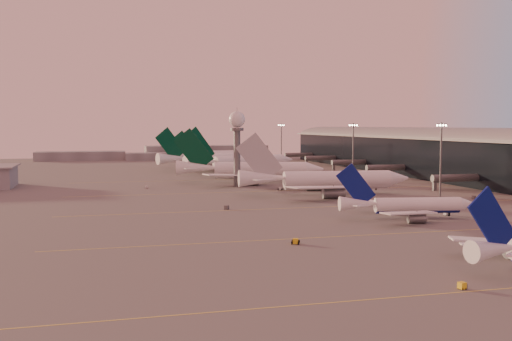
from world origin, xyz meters
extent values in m
plane|color=#4F4C4C|center=(0.00, 0.00, 0.00)|extent=(700.00, 700.00, 0.00)
cube|color=#E3CF50|center=(30.00, 10.00, 0.01)|extent=(180.00, 0.25, 0.02)
cube|color=#E3CF50|center=(30.00, 55.00, 0.01)|extent=(180.00, 0.25, 0.02)
cube|color=#E3CF50|center=(30.00, 100.00, 0.01)|extent=(180.00, 0.25, 0.02)
cube|color=#E3CF50|center=(30.00, 150.00, 0.01)|extent=(180.00, 0.25, 0.02)
cube|color=black|center=(108.00, 110.00, 9.00)|extent=(36.00, 360.00, 18.00)
cylinder|color=gray|center=(108.00, 110.00, 18.00)|extent=(10.08, 360.00, 10.08)
cube|color=gray|center=(108.00, 110.00, 18.20)|extent=(40.00, 362.00, 0.80)
cylinder|color=#57595E|center=(82.00, 86.00, 4.50)|extent=(22.00, 2.80, 2.80)
cube|color=#57595E|center=(72.00, 86.00, 2.20)|extent=(1.20, 1.20, 4.40)
cylinder|color=#57595E|center=(82.00, 142.00, 4.50)|extent=(22.00, 2.80, 2.80)
cube|color=#57595E|center=(72.00, 142.00, 2.20)|extent=(1.20, 1.20, 4.40)
cylinder|color=#57595E|center=(82.00, 184.00, 4.50)|extent=(22.00, 2.80, 2.80)
cube|color=#57595E|center=(72.00, 184.00, 2.20)|extent=(1.20, 1.20, 4.40)
cylinder|color=#57595E|center=(82.00, 226.00, 4.50)|extent=(22.00, 2.80, 2.80)
cube|color=#57595E|center=(72.00, 226.00, 2.20)|extent=(1.20, 1.20, 4.40)
cylinder|color=#57595E|center=(82.00, 266.00, 4.50)|extent=(22.00, 2.80, 2.80)
cube|color=#57595E|center=(72.00, 266.00, 2.20)|extent=(1.20, 1.20, 4.40)
cylinder|color=#57595E|center=(5.00, 120.00, 11.00)|extent=(2.60, 2.60, 22.00)
cylinder|color=#57595E|center=(5.00, 120.00, 22.50)|extent=(5.20, 5.20, 1.20)
sphere|color=white|center=(5.00, 120.00, 26.40)|extent=(6.40, 6.40, 6.40)
cylinder|color=#57595E|center=(5.00, 120.00, 30.10)|extent=(0.16, 0.16, 2.00)
cylinder|color=#57595E|center=(55.00, 55.00, 12.50)|extent=(0.56, 0.56, 25.00)
cube|color=#57595E|center=(55.00, 55.00, 24.50)|extent=(3.60, 0.25, 0.25)
sphere|color=#FFEABF|center=(53.50, 55.00, 24.10)|extent=(0.56, 0.56, 0.56)
sphere|color=#FFEABF|center=(54.50, 55.00, 24.10)|extent=(0.56, 0.56, 0.56)
sphere|color=#FFEABF|center=(55.50, 55.00, 24.10)|extent=(0.56, 0.56, 0.56)
sphere|color=#FFEABF|center=(56.50, 55.00, 24.10)|extent=(0.56, 0.56, 0.56)
cylinder|color=#57595E|center=(50.00, 110.00, 12.50)|extent=(0.56, 0.56, 25.00)
cube|color=#57595E|center=(50.00, 110.00, 24.50)|extent=(3.60, 0.25, 0.25)
sphere|color=#FFEABF|center=(48.50, 110.00, 24.10)|extent=(0.56, 0.56, 0.56)
sphere|color=#FFEABF|center=(49.50, 110.00, 24.10)|extent=(0.56, 0.56, 0.56)
sphere|color=#FFEABF|center=(50.50, 110.00, 24.10)|extent=(0.56, 0.56, 0.56)
sphere|color=#FFEABF|center=(51.50, 110.00, 24.10)|extent=(0.56, 0.56, 0.56)
cylinder|color=#57595E|center=(48.00, 200.00, 12.50)|extent=(0.56, 0.56, 25.00)
cube|color=#57595E|center=(48.00, 200.00, 24.50)|extent=(3.60, 0.25, 0.25)
sphere|color=#FFEABF|center=(46.50, 200.00, 24.10)|extent=(0.56, 0.56, 0.56)
sphere|color=#FFEABF|center=(47.50, 200.00, 24.10)|extent=(0.56, 0.56, 0.56)
sphere|color=#FFEABF|center=(48.50, 200.00, 24.10)|extent=(0.56, 0.56, 0.56)
sphere|color=#FFEABF|center=(49.50, 200.00, 24.10)|extent=(0.56, 0.56, 0.56)
cube|color=slate|center=(-60.00, 320.00, 3.00)|extent=(60.00, 18.00, 6.00)
cube|color=slate|center=(30.00, 330.00, 4.50)|extent=(90.00, 20.00, 9.00)
cube|color=slate|center=(-10.00, 310.00, 2.50)|extent=(40.00, 15.00, 5.00)
cone|color=white|center=(13.55, -27.27, 3.58)|extent=(9.89, 5.38, 3.80)
cube|color=white|center=(22.13, -16.25, 2.44)|extent=(16.52, 8.54, 1.20)
cube|color=navy|center=(13.09, -27.35, 8.28)|extent=(10.34, 2.16, 11.33)
cube|color=white|center=(12.83, -23.01, 3.67)|extent=(4.60, 2.75, 0.25)
cylinder|color=white|center=(31.65, 27.94, 3.10)|extent=(22.64, 7.64, 3.80)
cylinder|color=navy|center=(31.65, 27.94, 2.24)|extent=(22.01, 6.52, 2.74)
cone|color=white|center=(44.76, 25.61, 3.10)|extent=(4.92, 4.50, 3.80)
cone|color=white|center=(16.05, 30.71, 3.57)|extent=(9.88, 5.38, 3.80)
cube|color=white|center=(24.62, 19.69, 2.43)|extent=(16.51, 8.53, 1.19)
cylinder|color=slate|center=(27.68, 21.39, 0.70)|extent=(4.68, 3.19, 2.47)
cube|color=slate|center=(27.68, 21.39, 1.77)|extent=(0.34, 0.30, 1.52)
cube|color=white|center=(27.89, 38.10, 2.43)|extent=(15.01, 12.90, 1.19)
cylinder|color=slate|center=(30.18, 35.45, 0.70)|extent=(4.68, 3.19, 2.47)
cube|color=slate|center=(30.18, 35.45, 1.77)|extent=(0.34, 0.30, 1.52)
cube|color=navy|center=(15.59, 30.79, 8.27)|extent=(10.33, 2.17, 11.32)
cube|color=white|center=(15.33, 26.45, 3.67)|extent=(4.60, 2.74, 0.25)
cube|color=white|center=(16.84, 34.96, 3.67)|extent=(4.44, 3.85, 0.25)
cylinder|color=black|center=(40.00, 26.46, 0.50)|extent=(0.50, 0.50, 1.00)
cylinder|color=black|center=(30.26, 30.42, 0.55)|extent=(1.17, 0.68, 1.10)
cylinder|color=black|center=(29.49, 26.09, 0.55)|extent=(1.17, 0.68, 1.10)
cylinder|color=white|center=(32.50, 84.09, 4.07)|extent=(38.00, 9.84, 5.87)
cylinder|color=white|center=(32.50, 84.09, 2.75)|extent=(37.08, 8.13, 4.23)
cone|color=white|center=(54.81, 81.70, 4.07)|extent=(7.86, 6.62, 5.87)
cone|color=white|center=(5.97, 86.93, 4.81)|extent=(16.30, 7.52, 5.87)
cube|color=white|center=(21.72, 69.52, 3.05)|extent=(27.37, 15.86, 1.74)
cylinder|color=slate|center=(26.63, 72.71, 0.66)|extent=(7.64, 4.57, 3.82)
cube|color=slate|center=(26.63, 72.71, 2.02)|extent=(0.31, 0.27, 2.35)
cube|color=white|center=(25.05, 100.61, 3.05)|extent=(25.85, 20.31, 1.74)
cylinder|color=slate|center=(29.17, 96.45, 0.66)|extent=(7.64, 4.57, 3.82)
cube|color=slate|center=(29.17, 96.45, 2.02)|extent=(0.31, 0.27, 2.35)
cube|color=#ACAEB4|center=(5.19, 87.01, 11.75)|extent=(16.22, 2.06, 17.43)
cube|color=white|center=(4.89, 79.73, 4.95)|extent=(7.77, 5.04, 0.24)
cube|color=white|center=(6.44, 94.20, 4.95)|extent=(7.61, 6.18, 0.24)
cylinder|color=black|center=(46.70, 82.57, 0.47)|extent=(0.47, 0.47, 0.95)
cylinder|color=black|center=(29.71, 86.48, 0.52)|extent=(1.09, 0.58, 1.04)
cylinder|color=black|center=(29.26, 82.34, 0.52)|extent=(1.09, 0.58, 1.04)
cylinder|color=white|center=(17.90, 132.34, 4.37)|extent=(38.69, 14.92, 6.18)
cylinder|color=white|center=(17.90, 132.34, 2.98)|extent=(37.54, 13.06, 4.45)
cone|color=white|center=(40.13, 127.02, 4.37)|extent=(8.65, 7.73, 6.18)
cone|color=white|center=(-8.54, 138.66, 5.14)|extent=(17.06, 9.74, 6.18)
cube|color=white|center=(4.98, 118.87, 3.29)|extent=(28.53, 13.22, 1.83)
cylinder|color=slate|center=(10.42, 121.48, 0.75)|extent=(8.14, 5.63, 4.02)
cube|color=slate|center=(10.42, 121.48, 2.20)|extent=(0.37, 0.33, 2.47)
cube|color=white|center=(12.47, 150.20, 3.29)|extent=(25.11, 23.24, 1.83)
cylinder|color=slate|center=(16.14, 145.41, 0.75)|extent=(8.14, 5.63, 4.02)
cube|color=slate|center=(16.14, 145.41, 2.20)|extent=(0.37, 0.33, 2.47)
cube|color=#023720|center=(-9.32, 138.85, 12.51)|extent=(16.61, 4.31, 18.28)
cube|color=white|center=(-10.52, 131.51, 5.29)|extent=(7.84, 4.32, 0.27)
cube|color=white|center=(-7.07, 145.93, 5.29)|extent=(7.49, 6.86, 0.27)
cylinder|color=black|center=(32.05, 128.95, 0.53)|extent=(0.53, 0.53, 1.07)
cylinder|color=black|center=(15.44, 135.34, 0.59)|extent=(1.26, 0.79, 1.17)
cylinder|color=black|center=(14.35, 130.78, 0.59)|extent=(1.26, 0.79, 1.17)
cylinder|color=white|center=(25.98, 184.13, 4.48)|extent=(39.25, 18.69, 6.34)
cylinder|color=white|center=(25.98, 184.13, 3.06)|extent=(37.93, 16.75, 4.56)
cone|color=white|center=(48.19, 191.70, 4.48)|extent=(9.25, 8.46, 6.34)
cone|color=white|center=(-0.42, 175.12, 5.27)|extent=(17.65, 11.32, 6.34)
cube|color=white|center=(22.15, 165.35, 3.37)|extent=(24.35, 25.34, 1.88)
cylinder|color=slate|center=(25.45, 170.60, 0.77)|extent=(8.53, 6.36, 4.12)
cube|color=slate|center=(25.45, 170.60, 2.26)|extent=(0.40, 0.36, 2.54)
cube|color=white|center=(11.48, 196.65, 3.37)|extent=(29.23, 11.08, 1.88)
cylinder|color=slate|center=(17.30, 194.50, 0.77)|extent=(8.53, 6.36, 4.12)
cube|color=slate|center=(17.30, 194.50, 2.26)|extent=(0.40, 0.36, 2.54)
cube|color=#023720|center=(-1.20, 174.86, 12.84)|extent=(16.63, 5.99, 18.76)
cube|color=white|center=(1.77, 167.83, 5.43)|extent=(7.41, 7.39, 0.27)
cube|color=white|center=(-3.14, 182.24, 5.43)|extent=(7.90, 3.78, 0.27)
cylinder|color=black|center=(40.12, 188.95, 0.55)|extent=(0.55, 0.55, 1.09)
cylinder|color=black|center=(22.21, 185.38, 0.60)|extent=(1.31, 0.91, 1.20)
cylinder|color=black|center=(23.76, 180.83, 0.60)|extent=(1.31, 0.91, 1.20)
cylinder|color=white|center=(15.98, 215.96, 4.41)|extent=(38.76, 17.35, 6.23)
cylinder|color=white|center=(15.98, 215.96, 3.00)|extent=(37.51, 15.46, 4.49)
cone|color=white|center=(38.01, 222.76, 4.41)|extent=(8.98, 8.16, 6.23)
cone|color=white|center=(-10.23, 207.87, 5.18)|extent=(17.32, 10.73, 6.23)
cube|color=white|center=(11.67, 197.62, 3.32)|extent=(24.39, 24.47, 1.84)
cylinder|color=slate|center=(15.06, 202.68, 0.75)|extent=(8.34, 6.08, 4.05)
cube|color=slate|center=(15.06, 202.68, 2.22)|extent=(0.39, 0.35, 2.49)
cube|color=white|center=(2.09, 228.68, 3.32)|extent=(28.78, 11.66, 1.84)
cylinder|color=slate|center=(7.74, 226.40, 0.75)|extent=(8.34, 6.08, 4.05)
cube|color=slate|center=(7.74, 226.40, 2.22)|extent=(0.39, 0.35, 2.49)
cube|color=#023720|center=(-11.00, 207.63, 12.63)|extent=(16.49, 5.42, 18.44)
cube|color=white|center=(-8.28, 200.64, 5.34)|extent=(7.37, 7.16, 0.27)
cube|color=white|center=(-12.69, 214.93, 5.34)|extent=(7.82, 3.92, 0.27)
cylinder|color=black|center=(30.01, 220.29, 0.54)|extent=(0.54, 0.54, 1.07)
cylinder|color=black|center=(12.30, 217.30, 0.59)|extent=(1.29, 0.86, 1.18)
cylinder|color=black|center=(13.70, 212.78, 0.59)|extent=(1.29, 0.86, 1.18)
cylinder|color=white|center=(29.14, 267.21, 3.97)|extent=(35.23, 11.60, 5.61)
cylinder|color=white|center=(29.14, 267.21, 2.70)|extent=(34.27, 9.93, 4.04)
cone|color=white|center=(49.58, 270.84, 3.97)|extent=(7.61, 6.70, 5.61)
cone|color=white|center=(4.84, 262.90, 4.67)|extent=(15.34, 8.07, 5.61)
cube|color=white|center=(23.26, 251.31, 2.98)|extent=(23.49, 20.18, 1.66)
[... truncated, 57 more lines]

